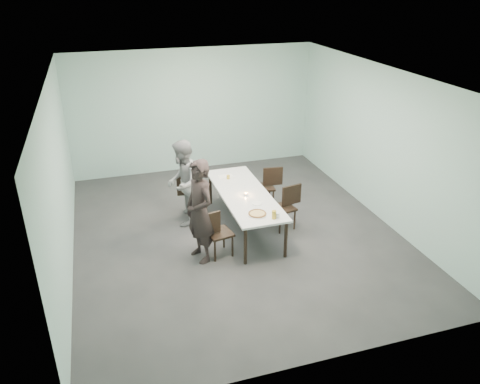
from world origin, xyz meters
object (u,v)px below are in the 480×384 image
object	(u,v)px
side_plate	(257,203)
diner_far	(183,183)
chair_near_right	(287,204)
amber_tumbler	(228,177)
table	(244,196)
chair_far_right	(268,184)
beer_glass	(274,215)
diner_near	(200,212)
chair_near_left	(215,231)
water_tumbler	(277,215)
tealight	(246,194)
pizza	(257,214)
chair_far_left	(193,193)

from	to	relation	value
side_plate	diner_far	bearing A→B (deg)	137.37
chair_near_right	amber_tumbler	size ratio (longest dim) A/B	10.88
diner_far	table	bearing A→B (deg)	82.34
chair_far_right	beer_glass	world-z (taller)	beer_glass
chair_near_right	diner_near	size ratio (longest dim) A/B	0.47
chair_near_left	beer_glass	bearing A→B (deg)	-29.19
water_tumbler	diner_far	bearing A→B (deg)	128.34
diner_far	tealight	world-z (taller)	diner_far
table	diner_far	world-z (taller)	diner_far
side_plate	tealight	size ratio (longest dim) A/B	3.21
table	diner_near	xyz separation A→B (m)	(-1.05, -0.81, 0.23)
table	side_plate	size ratio (longest dim) A/B	14.45
chair_far_right	beer_glass	size ratio (longest dim) A/B	5.80
chair_far_right	water_tumbler	bearing A→B (deg)	81.64
chair_near_left	pizza	distance (m)	0.79
chair_far_right	pizza	xyz separation A→B (m)	(-0.82, -1.69, 0.27)
chair_far_right	amber_tumbler	world-z (taller)	chair_far_right
table	chair_far_right	xyz separation A→B (m)	(0.77, 0.78, -0.19)
chair_near_right	amber_tumbler	bearing A→B (deg)	-57.89
chair_far_right	beer_glass	bearing A→B (deg)	79.93
chair_near_left	chair_near_right	xyz separation A→B (m)	(1.59, 0.60, 0.00)
table	chair_far_left	distance (m)	1.17
chair_near_left	tealight	bearing A→B (deg)	30.82
chair_far_right	side_plate	xyz separation A→B (m)	(-0.69, -1.28, 0.25)
chair_far_left	amber_tumbler	xyz separation A→B (m)	(0.73, -0.06, 0.29)
diner_far	pizza	distance (m)	1.79
chair_far_right	pizza	size ratio (longest dim) A/B	2.56
chair_near_left	chair_near_right	size ratio (longest dim) A/B	1.00
water_tumbler	diner_near	bearing A→B (deg)	167.55
chair_near_right	chair_far_right	size ratio (longest dim) A/B	1.00
table	pizza	distance (m)	0.91
side_plate	tealight	bearing A→B (deg)	102.79
chair_near_left	chair_far_left	distance (m)	1.61
diner_near	water_tumbler	bearing A→B (deg)	59.67
side_plate	water_tumbler	bearing A→B (deg)	-75.13
chair_far_right	water_tumbler	xyz separation A→B (m)	(-0.53, -1.88, 0.29)
diner_near	table	bearing A→B (deg)	109.83
chair_far_right	diner_far	size ratio (longest dim) A/B	0.51
chair_far_left	diner_far	world-z (taller)	diner_far
chair_far_right	tealight	distance (m)	1.21
diner_near	diner_far	xyz separation A→B (m)	(-0.02, 1.38, -0.06)
beer_glass	tealight	world-z (taller)	beer_glass
chair_far_left	tealight	world-z (taller)	chair_far_left
table	tealight	size ratio (longest dim) A/B	46.46
chair_near_right	amber_tumbler	world-z (taller)	chair_near_right
chair_near_left	side_plate	world-z (taller)	chair_near_left
chair_near_left	chair_near_right	distance (m)	1.70
chair_far_right	tealight	bearing A→B (deg)	56.22
table	chair_far_left	world-z (taller)	chair_far_left
chair_far_left	diner_far	bearing A→B (deg)	-125.64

